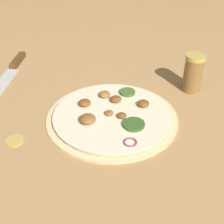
% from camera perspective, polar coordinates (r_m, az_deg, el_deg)
% --- Properties ---
extents(ground_plane, '(3.00, 3.00, 0.00)m').
position_cam_1_polar(ground_plane, '(0.79, 0.00, -1.13)').
color(ground_plane, tan).
extents(pizza, '(0.33, 0.33, 0.03)m').
position_cam_1_polar(pizza, '(0.78, 0.01, -0.63)').
color(pizza, beige).
rests_on(pizza, ground_plane).
extents(knife, '(0.30, 0.19, 0.02)m').
position_cam_1_polar(knife, '(1.05, -17.96, 7.32)').
color(knife, silver).
rests_on(knife, ground_plane).
extents(spice_jar, '(0.05, 0.05, 0.11)m').
position_cam_1_polar(spice_jar, '(0.91, 14.61, 6.92)').
color(spice_jar, olive).
rests_on(spice_jar, ground_plane).
extents(loose_cap, '(0.04, 0.04, 0.01)m').
position_cam_1_polar(loose_cap, '(0.75, -17.41, -4.89)').
color(loose_cap, gold).
rests_on(loose_cap, ground_plane).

